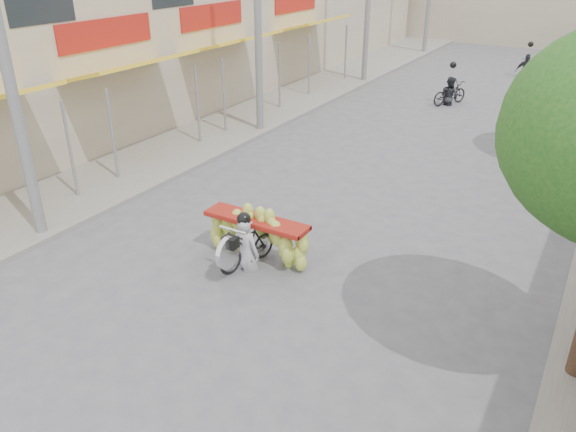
# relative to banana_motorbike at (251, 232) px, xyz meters

# --- Properties ---
(ground) EXTENTS (120.00, 120.00, 0.00)m
(ground) POSITION_rel_banana_motorbike_xyz_m (0.68, -4.38, -0.70)
(ground) COLOR #5A5A5F
(ground) RESTS_ON ground
(sidewalk_left) EXTENTS (4.00, 60.00, 0.12)m
(sidewalk_left) POSITION_rel_banana_motorbike_xyz_m (-6.32, 10.62, -0.64)
(sidewalk_left) COLOR gray
(sidewalk_left) RESTS_ON ground
(shophouse_row_left) EXTENTS (9.77, 40.00, 6.00)m
(shophouse_row_left) POSITION_rel_banana_motorbike_xyz_m (-11.30, 9.59, 2.30)
(shophouse_row_left) COLOR #B7A991
(shophouse_row_left) RESTS_ON ground
(utility_pole_near) EXTENTS (0.60, 0.24, 8.00)m
(utility_pole_near) POSITION_rel_banana_motorbike_xyz_m (-4.72, -1.38, 3.33)
(utility_pole_near) COLOR slate
(utility_pole_near) RESTS_ON ground
(utility_pole_mid) EXTENTS (0.60, 0.24, 8.00)m
(utility_pole_mid) POSITION_rel_banana_motorbike_xyz_m (-4.72, 7.62, 3.33)
(utility_pole_mid) COLOR slate
(utility_pole_mid) RESTS_ON ground
(banana_motorbike) EXTENTS (2.24, 1.75, 2.05)m
(banana_motorbike) POSITION_rel_banana_motorbike_xyz_m (0.00, 0.00, 0.00)
(banana_motorbike) COLOR black
(banana_motorbike) RESTS_ON ground
(bg_motorbike_a) EXTENTS (1.29, 1.74, 1.95)m
(bg_motorbike_a) POSITION_rel_banana_motorbike_xyz_m (-0.09, 14.57, 0.04)
(bg_motorbike_a) COLOR black
(bg_motorbike_a) RESTS_ON ground
(bg_motorbike_b) EXTENTS (1.39, 1.79, 1.95)m
(bg_motorbike_b) POSITION_rel_banana_motorbike_xyz_m (2.74, 16.70, 0.14)
(bg_motorbike_b) COLOR black
(bg_motorbike_b) RESTS_ON ground
(bg_motorbike_c) EXTENTS (1.01, 1.51, 1.95)m
(bg_motorbike_c) POSITION_rel_banana_motorbike_xyz_m (1.71, 21.50, 0.13)
(bg_motorbike_c) COLOR black
(bg_motorbike_c) RESTS_ON ground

